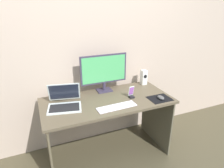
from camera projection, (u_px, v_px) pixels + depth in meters
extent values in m
plane|color=#4B4430|center=(108.00, 153.00, 2.47)|extent=(8.00, 8.00, 0.00)
cube|color=#BFA998|center=(94.00, 47.00, 2.36)|extent=(6.00, 0.04, 2.50)
cube|color=brown|center=(107.00, 101.00, 2.19)|extent=(1.43, 0.68, 0.03)
cube|color=brown|center=(48.00, 143.00, 2.09)|extent=(0.02, 0.64, 0.72)
cube|color=brown|center=(156.00, 117.00, 2.57)|extent=(0.02, 0.64, 0.72)
cube|color=#383148|center=(104.00, 90.00, 2.42)|extent=(0.18, 0.14, 0.01)
cylinder|color=#383148|center=(104.00, 86.00, 2.40)|extent=(0.04, 0.04, 0.09)
cube|color=#383148|center=(104.00, 69.00, 2.31)|extent=(0.57, 0.02, 0.35)
cube|color=#4CB266|center=(104.00, 69.00, 2.31)|extent=(0.53, 0.00, 0.31)
cube|color=white|center=(144.00, 77.00, 2.58)|extent=(0.07, 0.07, 0.19)
cylinder|color=black|center=(145.00, 77.00, 2.54)|extent=(0.04, 0.00, 0.04)
cube|color=silver|center=(65.00, 108.00, 2.00)|extent=(0.37, 0.29, 0.02)
cube|color=black|center=(65.00, 108.00, 1.99)|extent=(0.32, 0.23, 0.00)
cube|color=silver|center=(64.00, 92.00, 2.09)|extent=(0.34, 0.15, 0.21)
cube|color=#1E2333|center=(64.00, 92.00, 2.09)|extent=(0.31, 0.13, 0.18)
sphere|color=silver|center=(57.00, 93.00, 2.19)|extent=(0.15, 0.15, 0.15)
cube|color=white|center=(117.00, 107.00, 2.03)|extent=(0.42, 0.13, 0.01)
cube|color=black|center=(160.00, 99.00, 2.21)|extent=(0.25, 0.20, 0.00)
ellipsoid|color=#525052|center=(161.00, 98.00, 2.19)|extent=(0.06, 0.10, 0.04)
cube|color=black|center=(132.00, 97.00, 2.23)|extent=(0.06, 0.05, 0.02)
cube|color=silver|center=(131.00, 91.00, 2.22)|extent=(0.06, 0.04, 0.12)
cube|color=#A559BF|center=(131.00, 91.00, 2.22)|extent=(0.05, 0.03, 0.10)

